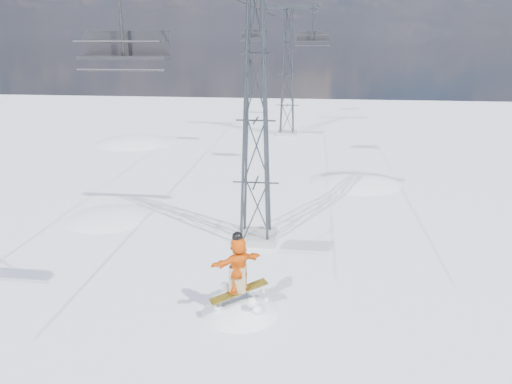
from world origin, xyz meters
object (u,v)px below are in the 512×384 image
lift_tower_near (256,121)px  snowboarder_jump (241,352)px  lift_chair_near (124,48)px  lift_tower_far (288,75)px

lift_tower_near → snowboarder_jump: bearing=-88.2°
lift_chair_near → snowboarder_jump: bearing=47.4°
lift_tower_far → snowboarder_jump: lift_tower_far is taller
lift_tower_far → snowboarder_jump: 31.97m
snowboarder_jump → lift_chair_near: lift_chair_near is taller
lift_tower_far → lift_tower_near: bearing=-90.0°
lift_tower_near → lift_chair_near: bearing=-104.1°
lift_tower_near → lift_tower_far: size_ratio=1.00×
lift_tower_near → lift_chair_near: lift_tower_near is taller
lift_tower_near → lift_tower_far: 25.00m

